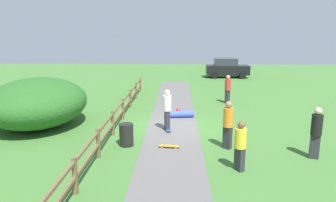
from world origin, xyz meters
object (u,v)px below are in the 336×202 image
object	(u,v)px
bystander_yellow	(240,144)
bystander_black	(316,130)
parked_car_black	(227,68)
skater_riding	(167,108)
bystander_red	(228,88)
bush_large	(38,102)
skateboard_loose	(169,146)
trash_bin	(126,135)
bystander_orange	(228,122)
skater_fallen	(180,114)

from	to	relation	value
bystander_yellow	bystander_black	xyz separation A→B (m)	(2.88, 1.10, 0.13)
bystander_black	parked_car_black	bearing A→B (deg)	90.01
skater_riding	bystander_red	world-z (taller)	skater_riding
bush_large	bystander_yellow	bearing A→B (deg)	-28.52
skateboard_loose	parked_car_black	world-z (taller)	parked_car_black
trash_bin	bystander_orange	world-z (taller)	bystander_orange
skater_riding	bush_large	bearing A→B (deg)	174.63
skater_riding	bystander_black	xyz separation A→B (m)	(5.38, -3.05, -0.03)
skater_fallen	bystander_orange	world-z (taller)	bystander_orange
skater_fallen	skateboard_loose	distance (m)	4.54
skater_fallen	bystander_black	xyz separation A→B (m)	(4.78, -5.35, 0.85)
bystander_yellow	parked_car_black	xyz separation A→B (m)	(2.87, 21.61, 0.04)
bush_large	parked_car_black	xyz separation A→B (m)	(11.58, 16.88, -0.20)
bystander_red	skateboard_loose	bearing A→B (deg)	-113.40
bush_large	bystander_orange	bearing A→B (deg)	-17.68
bush_large	parked_car_black	size ratio (longest dim) A/B	1.28
trash_bin	bystander_black	distance (m)	7.04
skateboard_loose	bystander_black	world-z (taller)	bystander_black
bystander_red	bystander_black	world-z (taller)	bystander_black
bystander_orange	parked_car_black	size ratio (longest dim) A/B	0.45
trash_bin	skater_fallen	bearing A→B (deg)	63.23
skateboard_loose	bystander_black	bearing A→B (deg)	-9.06
skateboard_loose	bystander_red	world-z (taller)	bystander_red
trash_bin	bystander_yellow	world-z (taller)	bystander_yellow
skater_riding	skater_fallen	world-z (taller)	skater_riding
trash_bin	bystander_red	size ratio (longest dim) A/B	0.50
skater_fallen	bystander_red	bearing A→B (deg)	49.48
bystander_red	parked_car_black	distance (m)	11.72
bush_large	skater_riding	world-z (taller)	bush_large
skater_riding	skater_fallen	size ratio (longest dim) A/B	1.30
bush_large	bystander_black	size ratio (longest dim) A/B	2.87
bush_large	skateboard_loose	world-z (taller)	bush_large
bystander_yellow	bystander_black	bearing A→B (deg)	20.93
skater_fallen	bystander_black	distance (m)	7.22
skateboard_loose	bystander_yellow	size ratio (longest dim) A/B	0.49
skateboard_loose	bystander_yellow	distance (m)	3.15
skater_riding	bystander_yellow	size ratio (longest dim) A/B	1.13
parked_car_black	bystander_black	bearing A→B (deg)	-89.99
trash_bin	skater_fallen	size ratio (longest dim) A/B	0.62
parked_car_black	trash_bin	bearing A→B (deg)	-109.62
skater_riding	parked_car_black	bearing A→B (deg)	72.90
skateboard_loose	bystander_orange	distance (m)	2.46
skater_riding	bystander_yellow	distance (m)	4.85
skater_fallen	trash_bin	bearing A→B (deg)	-116.77
bystander_black	parked_car_black	world-z (taller)	parked_car_black
trash_bin	skater_riding	bearing A→B (deg)	51.77
bush_large	skateboard_loose	distance (m)	7.04
bystander_yellow	parked_car_black	distance (m)	21.80
trash_bin	parked_car_black	bearing A→B (deg)	70.38
trash_bin	bystander_yellow	size ratio (longest dim) A/B	0.54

